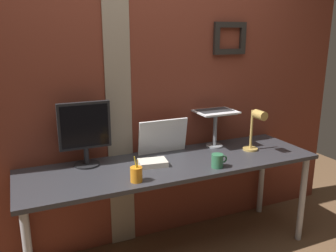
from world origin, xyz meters
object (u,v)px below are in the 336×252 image
Objects in this scene: coffee_mug at (218,161)px; monitor at (85,129)px; whiteboard_panel at (163,136)px; desk_lamp at (256,126)px; laptop at (212,104)px; pen_cup at (136,174)px.

monitor is at bearing 153.70° from coffee_mug.
desk_lamp reaches higher than whiteboard_panel.
laptop is at bearing 64.79° from coffee_mug.
pen_cup is (-1.04, -0.16, -0.16)m from desk_lamp.
laptop is at bearing 124.25° from desk_lamp.
monitor is 0.52m from pen_cup.
coffee_mug is (-0.23, -0.48, -0.30)m from laptop.
laptop reaches higher than desk_lamp.
pen_cup is at bearing -179.98° from coffee_mug.
laptop is 0.61m from coffee_mug.
monitor is at bearing -176.24° from laptop.
whiteboard_panel is at bearing 157.80° from desk_lamp.
laptop is at bearing 5.49° from whiteboard_panel.
whiteboard_panel is 0.50m from coffee_mug.
laptop reaches higher than pen_cup.
laptop is 0.95× the size of desk_lamp.
monitor is 2.66× the size of pen_cup.
laptop reaches higher than monitor.
whiteboard_panel reaches higher than coffee_mug.
desk_lamp is 0.50m from coffee_mug.
laptop is 2.66× the size of coffee_mug.
desk_lamp is at bearing -55.75° from laptop.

